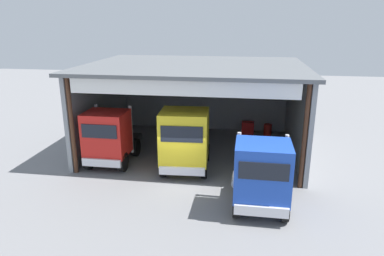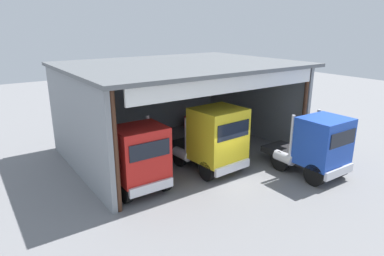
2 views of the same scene
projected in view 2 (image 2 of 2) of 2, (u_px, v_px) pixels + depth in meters
name	position (u px, v px, depth m)	size (l,w,h in m)	color
ground_plane	(228.00, 178.00, 18.03)	(80.00, 80.00, 0.00)	slate
workshop_shed	(171.00, 90.00, 21.42)	(13.34, 10.39, 5.66)	gray
truck_red_right_bay	(136.00, 157.00, 16.22)	(2.50, 4.96, 3.46)	red
truck_yellow_center_right_bay	(214.00, 138.00, 18.40)	(2.88, 5.20, 3.61)	yellow
truck_blue_center_left_bay	(317.00, 146.00, 17.79)	(2.53, 4.67, 3.35)	#1E47B7
oil_drum	(206.00, 120.00, 27.23)	(0.58, 0.58, 0.89)	#B21E19
tool_cart	(191.00, 122.00, 26.42)	(0.90, 0.60, 1.00)	red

